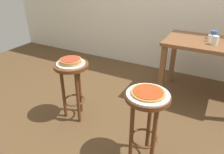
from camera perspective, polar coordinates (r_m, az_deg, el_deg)
name	(u,v)px	position (r m, az deg, el deg)	size (l,w,h in m)	color
ground_plane	(115,121)	(2.44, 0.69, -11.77)	(6.00, 6.00, 0.00)	brown
stool_foreground	(146,113)	(1.78, 9.11, -9.56)	(0.36, 0.36, 0.66)	#5B3319
serving_plate_foreground	(148,94)	(1.67, 9.56, -4.55)	(0.34, 0.34, 0.01)	silver
pizza_foreground	(148,92)	(1.67, 9.60, -4.08)	(0.27, 0.27, 0.02)	#B78442
stool_middle	(72,79)	(2.29, -10.51, -0.58)	(0.36, 0.36, 0.66)	#5B3319
serving_plate_middle	(71,63)	(2.22, -10.91, 3.59)	(0.29, 0.29, 0.01)	silver
pizza_middle	(71,61)	(2.21, -10.97, 4.27)	(0.22, 0.22, 0.05)	#B78442
dining_table	(211,52)	(2.78, 24.82, 6.07)	(1.05, 0.66, 0.77)	brown
cup_near_edge	(215,40)	(2.63, 25.77, 8.81)	(0.07, 0.07, 0.10)	silver
cup_far_edge	(214,35)	(2.86, 25.46, 10.15)	(0.07, 0.07, 0.10)	#3360B2
condiment_shaker	(210,38)	(2.73, 24.57, 9.40)	(0.04, 0.04, 0.08)	white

